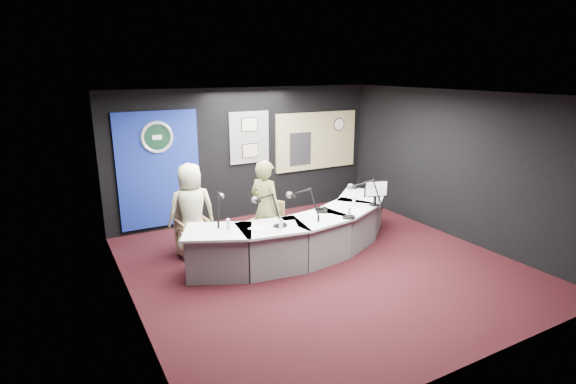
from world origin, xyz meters
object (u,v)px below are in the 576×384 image
armchair_left (193,230)px  person_man (191,210)px  armchair_right (266,230)px  person_woman (266,209)px  broadcast_desk (302,234)px

armchair_left → person_man: 0.36m
armchair_right → person_woman: bearing=149.1°
broadcast_desk → armchair_left: size_ratio=4.83×
broadcast_desk → armchair_right: (-0.58, 0.27, 0.09)m
armchair_left → person_woman: 1.33m
armchair_left → armchair_right: armchair_right is taller
armchair_right → person_man: bearing=-150.6°
person_man → person_woman: size_ratio=0.97×
broadcast_desk → armchair_left: armchair_left is taller
person_woman → broadcast_desk: bearing=-138.5°
person_man → person_woman: 1.28m
armchair_left → armchair_right: (1.11, -0.63, 0.00)m
armchair_left → armchair_right: size_ratio=0.99×
armchair_left → person_woman: (1.11, -0.63, 0.39)m
armchair_right → person_woman: (0.00, 0.00, 0.38)m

